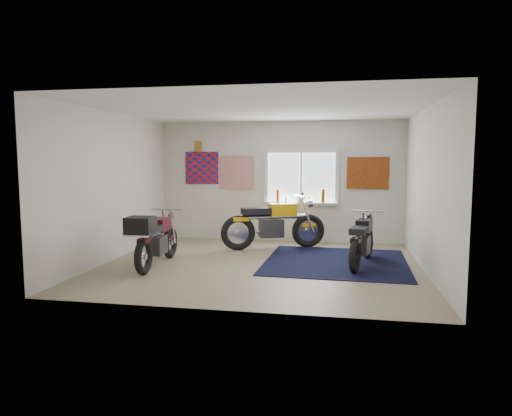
% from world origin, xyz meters
% --- Properties ---
extents(ground, '(5.50, 5.50, 0.00)m').
position_xyz_m(ground, '(0.00, 0.00, 0.00)').
color(ground, '#9E896B').
rests_on(ground, ground).
extents(room_shell, '(5.50, 5.50, 5.50)m').
position_xyz_m(room_shell, '(0.00, 0.00, 1.64)').
color(room_shell, white).
rests_on(room_shell, ground).
extents(navy_rug, '(2.58, 2.68, 0.01)m').
position_xyz_m(navy_rug, '(1.30, 0.45, 0.01)').
color(navy_rug, black).
rests_on(navy_rug, ground).
extents(window_assembly, '(1.66, 0.17, 1.26)m').
position_xyz_m(window_assembly, '(0.50, 2.47, 1.37)').
color(window_assembly, white).
rests_on(window_assembly, room_shell).
extents(oil_bottles, '(1.09, 0.09, 0.30)m').
position_xyz_m(oil_bottles, '(0.58, 2.40, 1.03)').
color(oil_bottles, '#973116').
rests_on(oil_bottles, window_assembly).
extents(flag_display, '(1.60, 0.10, 1.17)m').
position_xyz_m(flag_display, '(-1.90, 2.48, 2.15)').
color(flag_display, red).
rests_on(flag_display, room_shell).
extents(triumph_poster, '(0.90, 0.03, 0.70)m').
position_xyz_m(triumph_poster, '(1.95, 2.48, 1.55)').
color(triumph_poster, '#A54C14').
rests_on(triumph_poster, room_shell).
extents(yellow_triumph, '(2.10, 1.01, 1.12)m').
position_xyz_m(yellow_triumph, '(0.01, 1.50, 0.49)').
color(yellow_triumph, black).
rests_on(yellow_triumph, ground).
extents(black_chrome_bike, '(0.64, 1.78, 0.93)m').
position_xyz_m(black_chrome_bike, '(1.75, 0.30, 0.41)').
color(black_chrome_bike, black).
rests_on(black_chrome_bike, navy_rug).
extents(maroon_tourer, '(0.57, 1.89, 0.96)m').
position_xyz_m(maroon_tourer, '(-1.75, -0.53, 0.50)').
color(maroon_tourer, black).
rests_on(maroon_tourer, ground).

